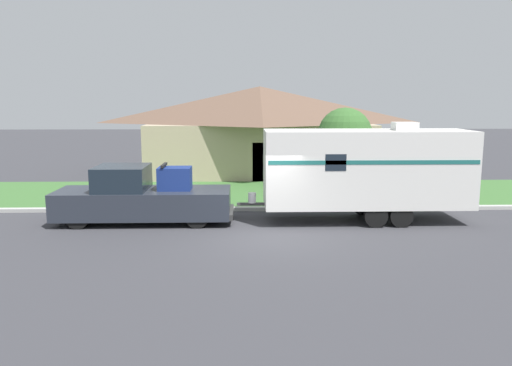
% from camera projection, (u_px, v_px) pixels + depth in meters
% --- Properties ---
extents(ground_plane, '(120.00, 120.00, 0.00)m').
position_uv_depth(ground_plane, '(266.00, 236.00, 16.02)').
color(ground_plane, '#38383D').
extents(curb_strip, '(80.00, 0.30, 0.14)m').
position_uv_depth(curb_strip, '(261.00, 209.00, 19.70)').
color(curb_strip, '#ADADA8').
rests_on(curb_strip, ground_plane).
extents(lawn_strip, '(80.00, 7.00, 0.03)m').
position_uv_depth(lawn_strip, '(258.00, 193.00, 23.31)').
color(lawn_strip, '#3D6B33').
rests_on(lawn_strip, ground_plane).
extents(house_across_street, '(13.67, 7.61, 5.11)m').
position_uv_depth(house_across_street, '(260.00, 128.00, 29.63)').
color(house_across_street, tan).
rests_on(house_across_street, ground_plane).
extents(pickup_truck, '(6.23, 2.07, 2.10)m').
position_uv_depth(pickup_truck, '(142.00, 198.00, 17.68)').
color(pickup_truck, black).
rests_on(pickup_truck, ground_plane).
extents(travel_trailer, '(8.24, 2.21, 3.54)m').
position_uv_depth(travel_trailer, '(367.00, 168.00, 17.73)').
color(travel_trailer, black).
rests_on(travel_trailer, ground_plane).
extents(mailbox, '(0.48, 0.20, 1.39)m').
position_uv_depth(mailbox, '(457.00, 180.00, 20.49)').
color(mailbox, brown).
rests_on(mailbox, ground_plane).
extents(tree_in_yard, '(2.29, 2.29, 4.01)m').
position_uv_depth(tree_in_yard, '(345.00, 135.00, 21.05)').
color(tree_in_yard, brown).
rests_on(tree_in_yard, ground_plane).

